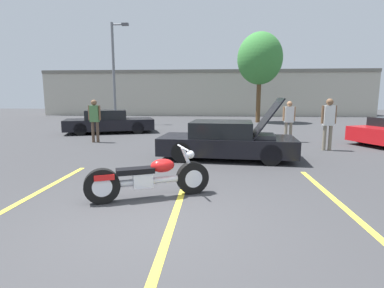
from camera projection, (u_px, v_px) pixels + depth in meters
ground_plane at (149, 225)px, 4.53m from camera, size 80.00×80.00×0.00m
parking_stripe_foreground at (22, 201)px, 5.53m from camera, size 0.12×5.19×0.01m
parking_stripe_middle at (178, 205)px, 5.32m from camera, size 0.12×5.19×0.01m
parking_stripe_back at (347, 210)px, 5.10m from camera, size 0.12×5.19×0.01m
far_building at (205, 92)px, 30.50m from camera, size 32.00×4.20×4.40m
light_pole at (115, 69)px, 20.29m from camera, size 1.21×0.28×6.76m
tree_background at (260, 59)px, 21.40m from camera, size 3.20×3.20×6.42m
motorcycle at (149, 178)px, 5.66m from camera, size 2.24×1.12×0.96m
show_car_hood_open at (227, 141)px, 9.24m from camera, size 4.22×2.08×1.87m
parked_car_left_row at (109, 122)px, 15.78m from camera, size 4.84×3.14×1.21m
spectator_near_motorcycle at (95, 117)px, 12.41m from camera, size 0.52×0.23×1.78m
spectator_by_show_car at (329, 119)px, 10.56m from camera, size 0.52×0.24×1.84m
spectator_midground at (289, 118)px, 12.54m from camera, size 0.52×0.22×1.71m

